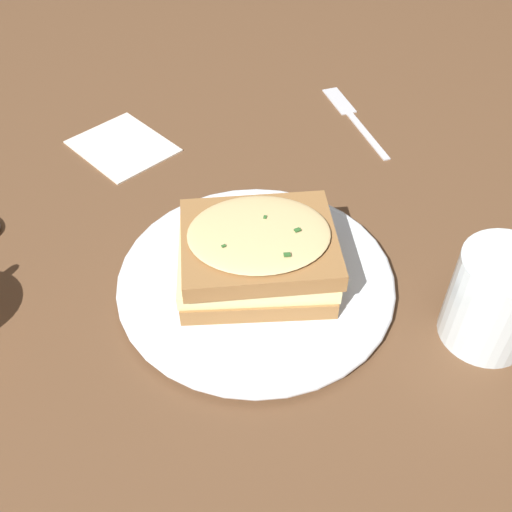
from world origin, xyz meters
TOP-DOWN VIEW (x-y plane):
  - ground_plane at (0.00, 0.00)m, footprint 2.40×2.40m
  - dinner_plate at (0.03, -0.01)m, footprint 0.27×0.27m
  - sandwich at (0.03, -0.01)m, footprint 0.18×0.18m
  - water_glass at (-0.16, -0.12)m, footprint 0.08×0.08m
  - fork at (0.16, -0.32)m, footprint 0.16×0.09m
  - napkin at (0.31, -0.06)m, footprint 0.12×0.10m

SIDE VIEW (x-z plane):
  - ground_plane at x=0.00m, z-range 0.00..0.00m
  - fork at x=0.16m, z-range 0.00..0.00m
  - napkin at x=0.31m, z-range 0.00..0.00m
  - dinner_plate at x=0.03m, z-range 0.00..0.02m
  - sandwich at x=0.03m, z-range 0.01..0.07m
  - water_glass at x=-0.16m, z-range 0.00..0.09m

